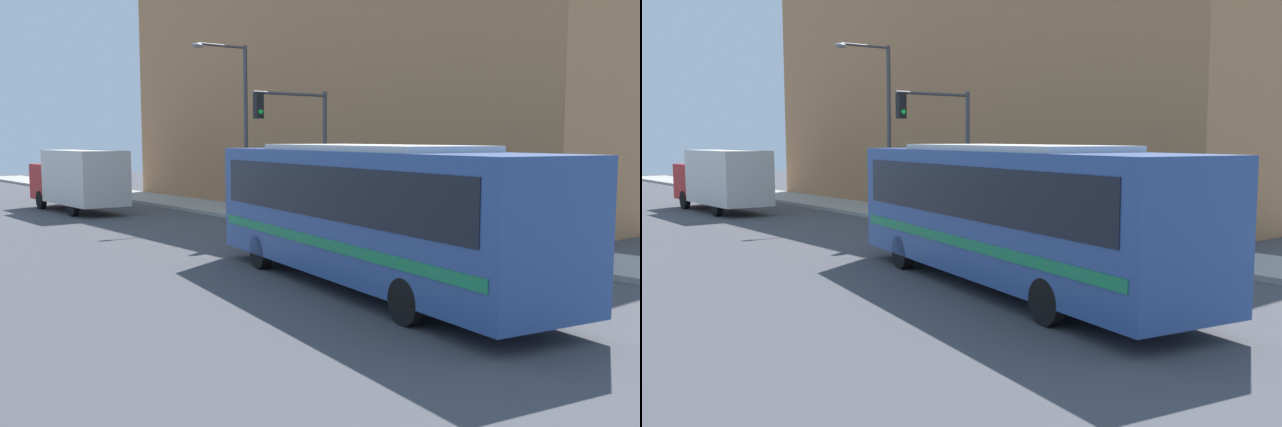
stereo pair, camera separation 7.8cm
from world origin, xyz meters
TOP-DOWN VIEW (x-y plane):
  - ground_plane at (0.00, 0.00)m, footprint 120.00×120.00m
  - sidewalk at (6.09, 20.00)m, footprint 3.17×70.00m
  - building_facade at (10.67, 15.64)m, footprint 6.00×29.28m
  - city_bus at (-0.72, 0.72)m, footprint 4.60×11.64m
  - delivery_truck at (0.51, 22.02)m, footprint 2.20×7.36m
  - fire_hydrant at (5.10, 5.28)m, footprint 0.27×0.36m
  - traffic_light_pole at (4.10, 9.51)m, footprint 3.28×0.35m
  - parking_meter at (5.10, 9.40)m, footprint 0.14×0.14m
  - street_lamp at (5.00, 15.02)m, footprint 2.69×0.28m

SIDE VIEW (x-z plane):
  - ground_plane at x=0.00m, z-range 0.00..0.00m
  - sidewalk at x=6.09m, z-range 0.00..0.16m
  - fire_hydrant at x=5.10m, z-range 0.16..0.95m
  - parking_meter at x=5.10m, z-range 0.39..1.64m
  - delivery_truck at x=0.51m, z-range 0.14..3.06m
  - city_bus at x=-0.72m, z-range 0.24..3.57m
  - traffic_light_pole at x=4.10m, z-range 1.12..6.16m
  - street_lamp at x=5.00m, z-range 0.85..8.14m
  - building_facade at x=10.67m, z-range 0.00..11.95m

